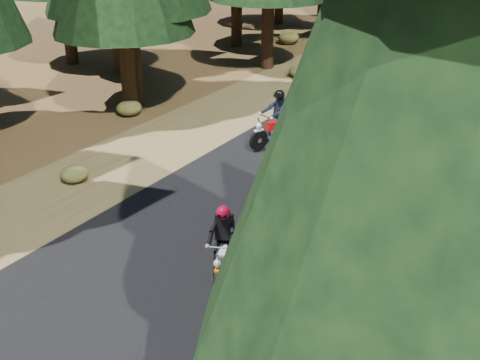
% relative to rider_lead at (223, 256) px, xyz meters
% --- Properties ---
extents(ground, '(120.00, 120.00, 0.00)m').
position_rel_rider_lead_xyz_m(ground, '(-0.81, 0.42, -0.49)').
color(ground, '#4B381A').
rests_on(ground, ground).
extents(road, '(6.00, 100.00, 0.01)m').
position_rel_rider_lead_xyz_m(road, '(-0.81, 5.42, -0.48)').
color(road, black).
rests_on(road, ground).
extents(shoulder_l, '(3.20, 100.00, 0.01)m').
position_rel_rider_lead_xyz_m(shoulder_l, '(-5.41, 5.42, -0.49)').
color(shoulder_l, brown).
rests_on(shoulder_l, ground).
extents(understory_shrubs, '(16.29, 31.46, 0.64)m').
position_rel_rider_lead_xyz_m(understory_shrubs, '(0.42, 9.48, -0.22)').
color(understory_shrubs, '#474C1E').
rests_on(understory_shrubs, ground).
extents(rider_lead, '(1.11, 1.69, 1.45)m').
position_rel_rider_lead_xyz_m(rider_lead, '(0.00, 0.00, 0.00)').
color(rider_lead, silver).
rests_on(rider_lead, road).
extents(rider_follow, '(1.12, 1.94, 1.66)m').
position_rel_rider_lead_xyz_m(rider_follow, '(-2.48, 6.49, 0.07)').
color(rider_follow, '#A30B0A').
rests_on(rider_follow, road).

